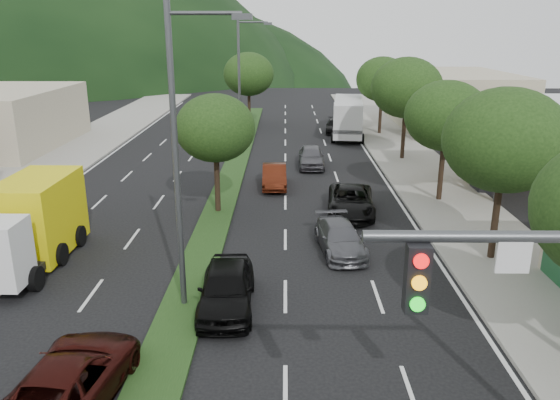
{
  "coord_description": "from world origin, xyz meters",
  "views": [
    {
      "loc": [
        3.47,
        -8.88,
        9.18
      ],
      "look_at": [
        3.26,
        13.53,
        2.1
      ],
      "focal_mm": 35.0,
      "sensor_mm": 36.0,
      "label": 1
    }
  ],
  "objects_px": {
    "tree_med_far": "(249,74)",
    "car_queue_f": "(335,126)",
    "tree_r_b": "(505,140)",
    "streetlight_near": "(182,147)",
    "tree_r_e": "(382,79)",
    "car_queue_c": "(274,176)",
    "car_queue_e": "(311,157)",
    "car_queue_b": "(340,238)",
    "suv_maroon": "(70,380)",
    "tree_med_near": "(215,128)",
    "motorhome": "(348,117)",
    "car_queue_d": "(351,201)",
    "tree_r_c": "(446,116)",
    "car_queue_a": "(227,288)",
    "box_truck": "(31,225)",
    "streetlight_mid": "(242,78)",
    "tree_r_d": "(407,88)"
  },
  "relations": [
    {
      "from": "tree_med_far",
      "to": "car_queue_f",
      "type": "height_order",
      "value": "tree_med_far"
    },
    {
      "from": "tree_r_b",
      "to": "streetlight_near",
      "type": "height_order",
      "value": "streetlight_near"
    },
    {
      "from": "tree_r_e",
      "to": "car_queue_c",
      "type": "relative_size",
      "value": 1.65
    },
    {
      "from": "car_queue_f",
      "to": "car_queue_e",
      "type": "bearing_deg",
      "value": -96.35
    },
    {
      "from": "car_queue_b",
      "to": "car_queue_e",
      "type": "height_order",
      "value": "car_queue_e"
    },
    {
      "from": "tree_med_far",
      "to": "suv_maroon",
      "type": "height_order",
      "value": "tree_med_far"
    },
    {
      "from": "car_queue_b",
      "to": "car_queue_e",
      "type": "bearing_deg",
      "value": 85.34
    },
    {
      "from": "car_queue_f",
      "to": "tree_med_near",
      "type": "bearing_deg",
      "value": -103.69
    },
    {
      "from": "tree_med_near",
      "to": "motorhome",
      "type": "bearing_deg",
      "value": 66.87
    },
    {
      "from": "tree_r_b",
      "to": "car_queue_e",
      "type": "height_order",
      "value": "tree_r_b"
    },
    {
      "from": "car_queue_d",
      "to": "streetlight_near",
      "type": "bearing_deg",
      "value": -119.02
    },
    {
      "from": "tree_r_c",
      "to": "car_queue_a",
      "type": "xyz_separation_m",
      "value": [
        -10.5,
        -12.16,
        -3.98
      ]
    },
    {
      "from": "streetlight_near",
      "to": "car_queue_e",
      "type": "xyz_separation_m",
      "value": [
        5.08,
        19.84,
        -4.85
      ]
    },
    {
      "from": "suv_maroon",
      "to": "motorhome",
      "type": "relative_size",
      "value": 0.58
    },
    {
      "from": "tree_r_e",
      "to": "tree_med_far",
      "type": "relative_size",
      "value": 0.97
    },
    {
      "from": "car_queue_d",
      "to": "car_queue_c",
      "type": "bearing_deg",
      "value": 133.95
    },
    {
      "from": "tree_r_b",
      "to": "car_queue_f",
      "type": "distance_m",
      "value": 29.49
    },
    {
      "from": "car_queue_b",
      "to": "tree_med_near",
      "type": "bearing_deg",
      "value": 131.77
    },
    {
      "from": "tree_r_c",
      "to": "car_queue_f",
      "type": "height_order",
      "value": "tree_r_c"
    },
    {
      "from": "tree_med_far",
      "to": "car_queue_b",
      "type": "xyz_separation_m",
      "value": [
        5.84,
        -31.16,
        -4.39
      ]
    },
    {
      "from": "tree_r_b",
      "to": "box_truck",
      "type": "bearing_deg",
      "value": -179.01
    },
    {
      "from": "car_queue_a",
      "to": "car_queue_b",
      "type": "distance_m",
      "value": 6.62
    },
    {
      "from": "tree_r_b",
      "to": "tree_med_far",
      "type": "relative_size",
      "value": 1.0
    },
    {
      "from": "car_queue_f",
      "to": "motorhome",
      "type": "distance_m",
      "value": 2.33
    },
    {
      "from": "streetlight_mid",
      "to": "car_queue_f",
      "type": "height_order",
      "value": "streetlight_mid"
    },
    {
      "from": "tree_r_d",
      "to": "tree_med_far",
      "type": "height_order",
      "value": "tree_r_d"
    },
    {
      "from": "streetlight_near",
      "to": "tree_med_near",
      "type": "bearing_deg",
      "value": 91.18
    },
    {
      "from": "tree_r_b",
      "to": "streetlight_near",
      "type": "distance_m",
      "value": 12.47
    },
    {
      "from": "car_queue_c",
      "to": "streetlight_mid",
      "type": "bearing_deg",
      "value": 102.99
    },
    {
      "from": "streetlight_mid",
      "to": "tree_med_near",
      "type": "bearing_deg",
      "value": -90.78
    },
    {
      "from": "suv_maroon",
      "to": "car_queue_c",
      "type": "bearing_deg",
      "value": -97.68
    },
    {
      "from": "streetlight_near",
      "to": "car_queue_b",
      "type": "bearing_deg",
      "value": 40.67
    },
    {
      "from": "tree_r_e",
      "to": "suv_maroon",
      "type": "height_order",
      "value": "tree_r_e"
    },
    {
      "from": "streetlight_mid",
      "to": "car_queue_c",
      "type": "bearing_deg",
      "value": -75.48
    },
    {
      "from": "tree_r_d",
      "to": "car_queue_f",
      "type": "xyz_separation_m",
      "value": [
        -3.92,
        10.89,
        -4.59
      ]
    },
    {
      "from": "motorhome",
      "to": "car_queue_d",
      "type": "bearing_deg",
      "value": -89.52
    },
    {
      "from": "tree_r_c",
      "to": "tree_r_e",
      "type": "distance_m",
      "value": 20.0
    },
    {
      "from": "suv_maroon",
      "to": "car_queue_d",
      "type": "height_order",
      "value": "suv_maroon"
    },
    {
      "from": "car_queue_f",
      "to": "streetlight_near",
      "type": "bearing_deg",
      "value": -97.71
    },
    {
      "from": "suv_maroon",
      "to": "car_queue_a",
      "type": "relative_size",
      "value": 1.12
    },
    {
      "from": "tree_med_near",
      "to": "car_queue_b",
      "type": "bearing_deg",
      "value": -41.44
    },
    {
      "from": "tree_med_near",
      "to": "streetlight_mid",
      "type": "distance_m",
      "value": 15.05
    },
    {
      "from": "streetlight_mid",
      "to": "car_queue_a",
      "type": "relative_size",
      "value": 2.22
    },
    {
      "from": "streetlight_near",
      "to": "tree_r_d",
      "type": "bearing_deg",
      "value": 61.8
    },
    {
      "from": "box_truck",
      "to": "car_queue_c",
      "type": "bearing_deg",
      "value": -130.02
    },
    {
      "from": "car_queue_d",
      "to": "car_queue_f",
      "type": "height_order",
      "value": "car_queue_d"
    },
    {
      "from": "tree_r_b",
      "to": "tree_r_d",
      "type": "height_order",
      "value": "tree_r_d"
    },
    {
      "from": "tree_r_c",
      "to": "tree_r_b",
      "type": "bearing_deg",
      "value": -90.0
    },
    {
      "from": "tree_r_c",
      "to": "car_queue_b",
      "type": "relative_size",
      "value": 1.52
    },
    {
      "from": "car_queue_e",
      "to": "motorhome",
      "type": "height_order",
      "value": "motorhome"
    }
  ]
}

